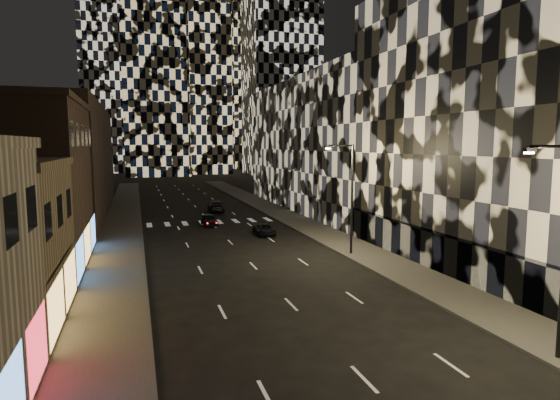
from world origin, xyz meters
TOP-DOWN VIEW (x-y plane):
  - sidewalk_left at (-10.00, 50.00)m, footprint 4.00×120.00m
  - sidewalk_right at (10.00, 50.00)m, footprint 4.00×120.00m
  - curb_left at (-7.90, 50.00)m, footprint 0.20×120.00m
  - curb_right at (7.90, 50.00)m, footprint 0.20×120.00m
  - retail_brown at (-17.00, 33.50)m, footprint 10.00×15.00m
  - retail_filler_left at (-17.00, 60.00)m, footprint 10.00×40.00m
  - midrise_right at (20.00, 24.50)m, footprint 16.00×25.00m
  - midrise_base at (12.30, 24.50)m, footprint 0.60×25.00m
  - midrise_filler_right at (20.00, 57.00)m, footprint 16.00×40.00m
  - tower_right_mid at (35.00, 135.00)m, footprint 20.00×20.00m
  - tower_center_low at (-2.00, 140.00)m, footprint 18.00×18.00m
  - streetlight_far at (8.35, 30.00)m, footprint 2.55×0.25m
  - car_dark_midlane at (-0.50, 47.68)m, footprint 1.70×3.96m
  - car_dark_oncoming at (2.11, 58.84)m, footprint 2.52×5.28m
  - car_dark_rightlane at (4.00, 40.44)m, footprint 2.04×4.03m

SIDE VIEW (x-z plane):
  - sidewalk_left at x=-10.00m, z-range 0.00..0.15m
  - sidewalk_right at x=10.00m, z-range 0.00..0.15m
  - curb_left at x=-7.90m, z-range 0.00..0.15m
  - curb_right at x=7.90m, z-range 0.00..0.15m
  - car_dark_rightlane at x=4.00m, z-range 0.00..1.09m
  - car_dark_midlane at x=-0.50m, z-range 0.00..1.33m
  - car_dark_oncoming at x=2.11m, z-range 0.00..1.48m
  - midrise_base at x=12.30m, z-range 0.00..3.00m
  - streetlight_far at x=8.35m, z-range 0.85..9.85m
  - retail_brown at x=-17.00m, z-range 0.00..12.00m
  - retail_filler_left at x=-17.00m, z-range 0.00..14.00m
  - midrise_filler_right at x=20.00m, z-range 0.00..18.00m
  - midrise_right at x=20.00m, z-range 0.00..22.00m
  - tower_center_low at x=-2.00m, z-range 0.00..95.00m
  - tower_right_mid at x=35.00m, z-range 0.00..100.00m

